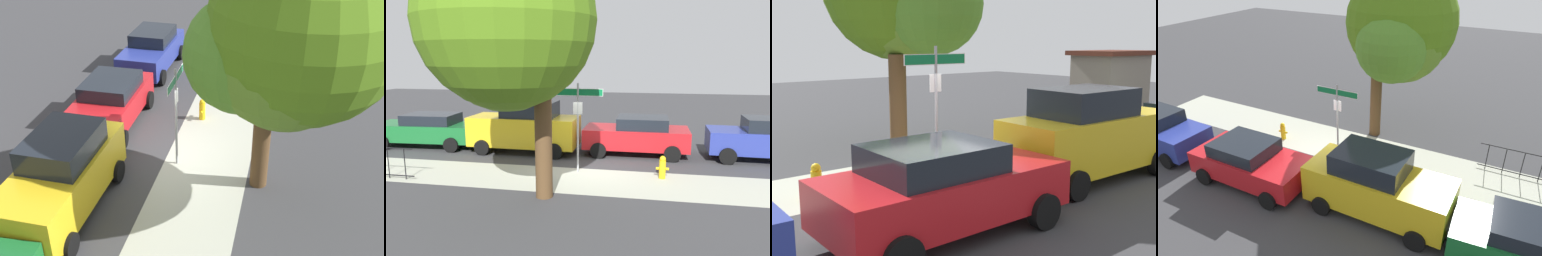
# 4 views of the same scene
# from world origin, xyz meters

# --- Properties ---
(ground_plane) EXTENTS (60.00, 60.00, 0.00)m
(ground_plane) POSITION_xyz_m (0.00, 0.00, 0.00)
(ground_plane) COLOR #38383A
(sidewalk_strip) EXTENTS (24.00, 2.60, 0.00)m
(sidewalk_strip) POSITION_xyz_m (2.00, 1.30, 0.00)
(sidewalk_strip) COLOR #AAAC9B
(sidewalk_strip) RESTS_ON ground_plane
(street_sign) EXTENTS (1.73, 0.07, 3.13)m
(street_sign) POSITION_xyz_m (0.23, 0.40, 2.24)
(street_sign) COLOR #9EA0A5
(street_sign) RESTS_ON ground_plane
(car_red) EXTENTS (4.26, 2.13, 1.59)m
(car_red) POSITION_xyz_m (-1.73, -2.46, 0.82)
(car_red) COLOR red
(car_red) RESTS_ON ground_plane
(car_yellow) EXTENTS (4.59, 2.05, 2.18)m
(car_yellow) POSITION_xyz_m (2.95, -1.97, 1.08)
(car_yellow) COLOR gold
(car_yellow) RESTS_ON ground_plane
(iron_fence) EXTENTS (4.93, 0.04, 1.07)m
(iron_fence) POSITION_xyz_m (7.85, 2.30, 0.56)
(iron_fence) COLOR black
(iron_fence) RESTS_ON ground_plane
(utility_shed) EXTENTS (3.49, 2.42, 2.83)m
(utility_shed) POSITION_xyz_m (12.32, 3.80, 1.45)
(utility_shed) COLOR slate
(utility_shed) RESTS_ON ground_plane
(fire_hydrant) EXTENTS (0.42, 0.22, 0.78)m
(fire_hydrant) POSITION_xyz_m (-2.69, 0.60, 0.38)
(fire_hydrant) COLOR yellow
(fire_hydrant) RESTS_ON ground_plane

